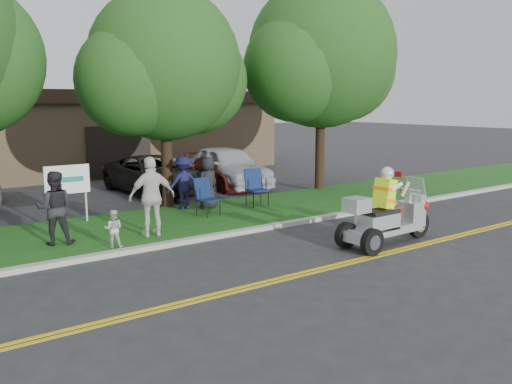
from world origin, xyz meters
TOP-DOWN VIEW (x-y plane):
  - ground at (0.00, 0.00)m, footprint 120.00×120.00m
  - centerline_near at (0.00, -0.58)m, footprint 60.00×0.10m
  - centerline_far at (0.00, -0.42)m, footprint 60.00×0.10m
  - curb at (0.00, 3.05)m, footprint 60.00×0.25m
  - grass_verge at (0.00, 5.20)m, footprint 60.00×4.00m
  - commercial_building at (2.00, 18.98)m, footprint 18.00×8.20m
  - tree_mid at (0.55, 7.23)m, footprint 5.88×4.80m
  - tree_right at (7.06, 7.03)m, footprint 6.86×5.60m
  - business_sign at (-2.90, 6.60)m, footprint 1.25×0.06m
  - trike_scooter at (2.78, 0.02)m, footprint 2.98×0.99m
  - lawn_chair_a at (0.76, 5.27)m, footprint 0.70×0.72m
  - lawn_chair_b at (2.92, 5.69)m, footprint 0.72×0.74m
  - spectator_adult_mid at (-3.86, 4.50)m, footprint 1.05×0.94m
  - spectator_adult_right at (-1.62, 3.88)m, footprint 1.24×0.63m
  - spectator_chair_a at (0.70, 6.53)m, footprint 1.10×0.64m
  - spectator_chair_b at (1.36, 6.10)m, footprint 0.93×0.73m
  - child_right at (-2.85, 3.40)m, footprint 0.55×0.51m
  - parked_car_mid at (1.50, 10.30)m, footprint 2.42×5.20m
  - parked_car_right at (4.50, 10.02)m, footprint 2.25×4.70m
  - parked_car_far_right at (4.66, 10.04)m, footprint 2.35×5.09m

SIDE VIEW (x-z plane):
  - ground at x=0.00m, z-range 0.00..0.00m
  - centerline_near at x=0.00m, z-range 0.00..0.01m
  - centerline_far at x=0.00m, z-range 0.00..0.01m
  - grass_verge at x=0.00m, z-range 0.01..0.11m
  - curb at x=0.00m, z-range 0.00..0.12m
  - child_right at x=-2.85m, z-range 0.10..1.00m
  - parked_car_right at x=4.50m, z-range 0.00..1.32m
  - trike_scooter at x=2.78m, z-range -0.29..1.66m
  - parked_car_mid at x=1.50m, z-range 0.00..1.44m
  - lawn_chair_a at x=0.76m, z-range 0.18..1.31m
  - lawn_chair_b at x=2.92m, z-range 0.18..1.39m
  - parked_car_far_right at x=4.66m, z-range 0.00..1.69m
  - spectator_chair_b at x=1.36m, z-range 0.10..1.77m
  - spectator_chair_a at x=0.70m, z-range 0.10..1.79m
  - spectator_adult_mid at x=-3.86m, z-range 0.10..1.88m
  - spectator_adult_right at x=-1.62m, z-range 0.10..2.14m
  - business_sign at x=-2.90m, z-range 0.38..2.13m
  - commercial_building at x=2.00m, z-range 0.01..4.01m
  - tree_mid at x=0.55m, z-range 0.91..7.96m
  - tree_right at x=7.06m, z-range 0.99..9.06m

